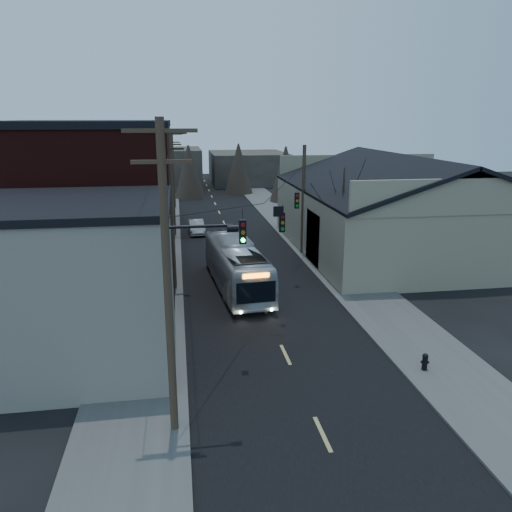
% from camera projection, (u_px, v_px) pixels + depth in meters
% --- Properties ---
extents(ground, '(160.00, 160.00, 0.00)m').
position_uv_depth(ground, '(341.00, 474.00, 15.18)').
color(ground, black).
rests_on(ground, ground).
extents(road_surface, '(9.00, 110.00, 0.02)m').
position_uv_depth(road_surface, '(233.00, 241.00, 43.73)').
color(road_surface, black).
rests_on(road_surface, ground).
extents(sidewalk_left, '(4.00, 110.00, 0.12)m').
position_uv_depth(sidewalk_left, '(157.00, 243.00, 42.74)').
color(sidewalk_left, '#474744').
rests_on(sidewalk_left, ground).
extents(sidewalk_right, '(4.00, 110.00, 0.12)m').
position_uv_depth(sidewalk_right, '(305.00, 238.00, 44.68)').
color(sidewalk_right, '#474744').
rests_on(sidewalk_right, ground).
extents(building_clapboard, '(8.00, 8.00, 7.00)m').
position_uv_depth(building_clapboard, '(78.00, 285.00, 21.46)').
color(building_clapboard, slate).
rests_on(building_clapboard, ground).
extents(building_brick, '(10.00, 12.00, 10.00)m').
position_uv_depth(building_brick, '(91.00, 208.00, 31.38)').
color(building_brick, black).
rests_on(building_brick, ground).
extents(building_left_far, '(9.00, 14.00, 7.00)m').
position_uv_depth(building_left_far, '(125.00, 194.00, 47.09)').
color(building_left_far, '#302C26').
rests_on(building_left_far, ground).
extents(warehouse, '(16.16, 20.60, 7.73)m').
position_uv_depth(warehouse, '(399.00, 217.00, 40.19)').
color(warehouse, gray).
rests_on(warehouse, ground).
extents(building_far_left, '(10.00, 12.00, 6.00)m').
position_uv_depth(building_far_left, '(167.00, 169.00, 75.35)').
color(building_far_left, '#302C26').
rests_on(building_far_left, ground).
extents(building_far_right, '(12.00, 14.00, 5.00)m').
position_uv_depth(building_far_right, '(248.00, 168.00, 82.18)').
color(building_far_right, '#302C26').
rests_on(building_far_right, ground).
extents(bare_tree, '(0.40, 0.40, 7.20)m').
position_uv_depth(bare_tree, '(342.00, 221.00, 34.22)').
color(bare_tree, black).
rests_on(bare_tree, ground).
extents(utility_lines, '(11.24, 45.28, 10.50)m').
position_uv_depth(utility_lines, '(198.00, 196.00, 36.36)').
color(utility_lines, '#382B1E').
rests_on(utility_lines, ground).
extents(bus, '(3.32, 10.75, 2.95)m').
position_uv_depth(bus, '(237.00, 266.00, 31.33)').
color(bus, '#B2B9BF').
rests_on(bus, ground).
extents(parked_car, '(1.54, 3.93, 1.27)m').
position_uv_depth(parked_car, '(196.00, 227.00, 46.47)').
color(parked_car, '#9FA3A7').
rests_on(parked_car, ground).
extents(fire_hydrant, '(0.36, 0.25, 0.74)m').
position_uv_depth(fire_hydrant, '(425.00, 361.00, 21.14)').
color(fire_hydrant, black).
rests_on(fire_hydrant, sidewalk_right).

